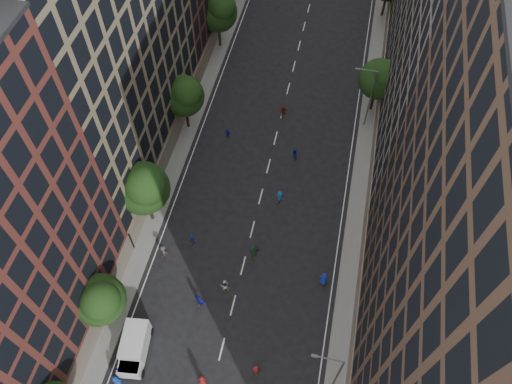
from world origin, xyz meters
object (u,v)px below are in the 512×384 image
at_px(streetlamp_near, 335,375).
at_px(streetlamp_far, 369,96).
at_px(skater_0, 116,381).
at_px(cargo_van, 134,348).

relative_size(streetlamp_near, streetlamp_far, 1.00).
bearing_deg(streetlamp_far, streetlamp_near, -90.00).
distance_m(streetlamp_near, skater_0, 19.68).
relative_size(cargo_van, skater_0, 2.92).
distance_m(streetlamp_far, cargo_van, 38.29).
height_order(cargo_van, skater_0, cargo_van).
bearing_deg(skater_0, streetlamp_far, -132.49).
bearing_deg(streetlamp_near, streetlamp_far, 90.00).
relative_size(streetlamp_far, skater_0, 5.14).
bearing_deg(streetlamp_far, cargo_van, -118.50).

